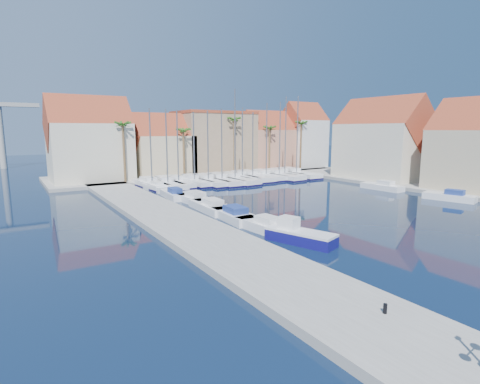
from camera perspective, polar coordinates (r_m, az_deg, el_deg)
name	(u,v)px	position (r m, az deg, el deg)	size (l,w,h in m)	color
ground	(372,251)	(28.74, 19.54, -8.48)	(260.00, 260.00, 0.00)	black
quay_west	(180,224)	(33.82, -9.06, -4.91)	(6.00, 77.00, 0.50)	gray
shore_north	(200,173)	(72.55, -6.04, 2.85)	(54.00, 16.00, 0.50)	gray
shore_east	(430,186)	(62.96, 27.00, 0.85)	(12.00, 60.00, 0.50)	gray
bollard	(385,309)	(18.61, 21.24, -16.23)	(0.18, 0.18, 0.45)	black
fishing_boat	(299,235)	(29.19, 8.93, -6.45)	(3.47, 5.75, 1.91)	navy
motorboat_west_0	(264,225)	(32.14, 3.64, -5.10)	(2.37, 6.04, 1.40)	white
motorboat_west_1	(233,214)	(36.23, -1.13, -3.40)	(2.67, 7.10, 1.40)	white
motorboat_west_2	(210,206)	(40.04, -4.53, -2.18)	(2.52, 6.94, 1.40)	white
motorboat_west_3	(193,198)	(44.95, -7.16, -0.94)	(2.57, 7.16, 1.40)	white
motorboat_west_4	(174,194)	(48.07, -10.07, -0.33)	(2.35, 6.05, 1.40)	white
motorboat_west_5	(156,187)	(54.22, -12.69, 0.69)	(2.11, 5.30, 1.40)	white
motorboat_west_6	(145,183)	(58.89, -14.25, 1.32)	(2.48, 6.37, 1.40)	white
motorboat_east_0	(450,196)	(52.49, 29.35, -0.59)	(3.17, 6.05, 1.40)	white
motorboat_east_1	(382,186)	(57.63, 20.89, 0.81)	(2.17, 6.18, 1.40)	white
sailboat_0	(151,184)	(56.87, -13.44, 1.14)	(3.01, 9.34, 11.60)	white
sailboat_1	(166,184)	(57.06, -11.14, 1.23)	(3.17, 10.97, 11.52)	white
sailboat_2	(177,183)	(57.89, -9.53, 1.42)	(2.41, 8.95, 11.45)	white
sailboat_3	(193,181)	(58.89, -7.18, 1.61)	(2.94, 9.40, 11.20)	white
sailboat_4	(206,181)	(59.21, -5.14, 1.67)	(3.30, 10.66, 11.43)	white
sailboat_5	(220,180)	(60.30, -3.05, 1.83)	(3.36, 11.57, 11.77)	white
sailboat_6	(233,179)	(61.11, -1.12, 1.98)	(3.76, 11.67, 14.86)	white
sailboat_7	(241,177)	(63.53, 0.13, 2.28)	(2.66, 8.84, 12.15)	white
sailboat_8	(251,177)	(64.20, 1.62, 2.31)	(3.13, 11.07, 11.39)	white
sailboat_9	(264,176)	(65.73, 3.70, 2.49)	(2.72, 10.22, 13.02)	white
sailboat_10	(277,175)	(66.46, 5.60, 2.53)	(3.82, 11.78, 13.25)	white
sailboat_11	(283,174)	(68.49, 6.54, 2.77)	(3.01, 9.28, 14.29)	white
sailboat_12	(294,174)	(69.51, 8.20, 2.79)	(3.26, 11.84, 14.40)	white
building_0	(90,143)	(64.80, -21.92, 6.99)	(12.30, 9.00, 13.50)	beige
building_1	(162,148)	(68.06, -11.83, 6.53)	(10.30, 8.00, 11.00)	beige
building_2	(214,142)	(73.47, -4.00, 7.66)	(14.20, 10.20, 11.50)	#9A7E5E
building_3	(267,143)	(79.06, 4.10, 7.50)	(10.30, 8.00, 12.00)	tan
building_4	(303,137)	(83.91, 9.53, 8.27)	(8.30, 8.00, 14.00)	silver
building_6	(382,142)	(67.45, 20.82, 7.13)	(9.00, 14.30, 13.50)	beige
palm_0	(123,126)	(60.77, -17.44, 9.53)	(2.60, 2.60, 10.15)	brown
palm_1	(183,132)	(64.10, -8.63, 8.99)	(2.60, 2.60, 9.15)	brown
palm_2	(234,122)	(68.74, -0.88, 10.69)	(2.60, 2.60, 11.15)	brown
palm_3	(270,129)	(73.21, 4.55, 9.49)	(2.60, 2.60, 9.65)	brown
palm_4	(301,125)	(78.26, 9.33, 10.08)	(2.60, 2.60, 10.65)	brown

